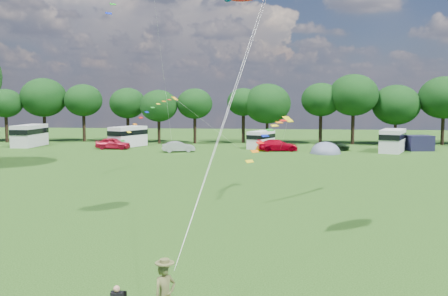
# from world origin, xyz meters

# --- Properties ---
(ground_plane) EXTENTS (180.00, 180.00, 0.00)m
(ground_plane) POSITION_xyz_m (0.00, 0.00, 0.00)
(ground_plane) COLOR black
(ground_plane) RESTS_ON ground
(tree_line) EXTENTS (102.98, 10.98, 10.27)m
(tree_line) POSITION_xyz_m (5.30, 54.99, 6.35)
(tree_line) COLOR black
(tree_line) RESTS_ON ground
(car_a) EXTENTS (4.75, 2.04, 1.56)m
(car_a) POSITION_xyz_m (-18.60, 44.63, 0.78)
(car_a) COLOR #B6122C
(car_a) RESTS_ON ground
(car_b) EXTENTS (4.06, 2.57, 1.34)m
(car_b) POSITION_xyz_m (-9.23, 41.99, 0.67)
(car_b) COLOR #9EA3A7
(car_b) RESTS_ON ground
(car_c) EXTENTS (5.22, 2.84, 1.49)m
(car_c) POSITION_xyz_m (3.25, 44.48, 0.74)
(car_c) COLOR #AE0015
(car_c) RESTS_ON ground
(car_d) EXTENTS (4.71, 2.40, 1.25)m
(car_d) POSITION_xyz_m (10.33, 46.08, 0.62)
(car_d) COLOR black
(car_d) RESTS_ON ground
(campervan_a) EXTENTS (2.72, 6.23, 3.04)m
(campervan_a) POSITION_xyz_m (-31.59, 47.35, 1.63)
(campervan_a) COLOR silver
(campervan_a) RESTS_ON ground
(campervan_b) EXTENTS (4.61, 6.26, 2.83)m
(campervan_b) POSITION_xyz_m (-17.65, 48.31, 1.52)
(campervan_b) COLOR silver
(campervan_b) RESTS_ON ground
(campervan_c) EXTENTS (3.84, 5.19, 2.34)m
(campervan_c) POSITION_xyz_m (1.02, 47.79, 1.26)
(campervan_c) COLOR white
(campervan_c) RESTS_ON ground
(campervan_d) EXTENTS (4.45, 6.34, 2.86)m
(campervan_d) POSITION_xyz_m (17.70, 44.88, 1.54)
(campervan_d) COLOR silver
(campervan_d) RESTS_ON ground
(tent_orange) EXTENTS (2.75, 3.01, 2.15)m
(tent_orange) POSITION_xyz_m (1.70, 45.21, 0.02)
(tent_orange) COLOR #BA6701
(tent_orange) RESTS_ON ground
(tent_greyblue) EXTENTS (3.83, 4.19, 2.85)m
(tent_greyblue) POSITION_xyz_m (9.09, 42.20, 0.02)
(tent_greyblue) COLOR slate
(tent_greyblue) RESTS_ON ground
(awning_navy) EXTENTS (3.53, 3.05, 1.97)m
(awning_navy) POSITION_xyz_m (21.48, 46.93, 0.98)
(awning_navy) COLOR #181731
(awning_navy) RESTS_ON ground
(kite_flyer) EXTENTS (0.84, 0.82, 1.95)m
(kite_flyer) POSITION_xyz_m (-0.36, -5.73, 0.98)
(kite_flyer) COLOR brown
(kite_flyer) RESTS_ON ground
(streamer_kite_b) EXTENTS (4.09, 4.61, 3.76)m
(streamer_kite_b) POSITION_xyz_m (-7.71, 23.22, 5.67)
(streamer_kite_b) COLOR #FFB017
(streamer_kite_b) RESTS_ON ground
(streamer_kite_c) EXTENTS (3.24, 5.06, 2.84)m
(streamer_kite_c) POSITION_xyz_m (2.73, 14.63, 4.53)
(streamer_kite_c) COLOR yellow
(streamer_kite_c) RESTS_ON ground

